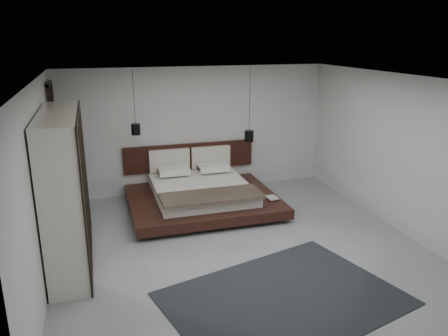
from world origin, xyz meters
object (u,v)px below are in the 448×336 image
object	(u,v)px
bed	(201,193)
wardrobe	(66,190)
pendant_right	(249,136)
lattice_screen	(56,149)
pendant_left	(136,129)
rug	(284,299)

from	to	relation	value
bed	wardrobe	size ratio (longest dim) A/B	1.22
pendant_right	lattice_screen	bearing A→B (deg)	179.05
pendant_left	rug	world-z (taller)	pendant_left
pendant_right	rug	bearing A→B (deg)	-103.13
wardrobe	rug	world-z (taller)	wardrobe
bed	pendant_left	bearing A→B (deg)	158.33
pendant_right	wardrobe	bearing A→B (deg)	-150.47
lattice_screen	pendant_left	xyz separation A→B (m)	(1.54, -0.07, 0.33)
pendant_left	rug	bearing A→B (deg)	-70.09
lattice_screen	bed	world-z (taller)	lattice_screen
lattice_screen	wardrobe	xyz separation A→B (m)	(0.25, -2.18, -0.12)
rug	wardrobe	bearing A→B (deg)	144.54
bed	pendant_left	world-z (taller)	pendant_left
wardrobe	bed	bearing A→B (deg)	32.95
bed	wardrobe	bearing A→B (deg)	-147.05
lattice_screen	rug	size ratio (longest dim) A/B	0.85
lattice_screen	pendant_right	bearing A→B (deg)	-0.95
wardrobe	rug	xyz separation A→B (m)	(2.77, -1.97, -1.18)
bed	pendant_right	xyz separation A→B (m)	(1.22, 0.48, 1.03)
lattice_screen	pendant_left	bearing A→B (deg)	-2.43
lattice_screen	wardrobe	world-z (taller)	lattice_screen
lattice_screen	pendant_right	xyz separation A→B (m)	(3.98, -0.07, 0.03)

